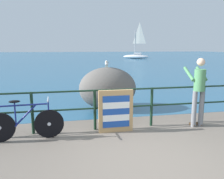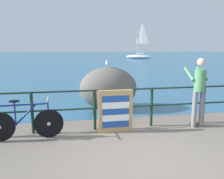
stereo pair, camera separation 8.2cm
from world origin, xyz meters
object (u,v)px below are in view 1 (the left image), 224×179
(person_at_railing, at_px, (199,89))
(sailboat, at_px, (136,55))
(bicycle, at_px, (25,123))
(seagull, at_px, (107,63))
(folded_deckchair_stack, at_px, (116,111))
(breakwater_boulder_main, at_px, (108,88))

(person_at_railing, relative_size, sailboat, 0.29)
(bicycle, relative_size, seagull, 4.96)
(person_at_railing, height_order, folded_deckchair_stack, person_at_railing)
(sailboat, bearing_deg, seagull, 95.52)
(bicycle, relative_size, breakwater_boulder_main, 0.89)
(bicycle, bearing_deg, breakwater_boulder_main, 41.95)
(person_at_railing, distance_m, folded_deckchair_stack, 2.21)
(seagull, xyz_separation_m, sailboat, (10.86, 31.66, -0.83))
(seagull, bearing_deg, person_at_railing, 55.37)
(bicycle, bearing_deg, sailboat, 66.07)
(seagull, bearing_deg, breakwater_boulder_main, 120.21)
(person_at_railing, xyz_separation_m, folded_deckchair_stack, (-2.16, 0.02, -0.47))
(folded_deckchair_stack, distance_m, seagull, 2.38)
(folded_deckchair_stack, bearing_deg, person_at_railing, -0.66)
(folded_deckchair_stack, height_order, seagull, seagull)
(seagull, bearing_deg, folded_deckchair_stack, 8.49)
(breakwater_boulder_main, distance_m, sailboat, 33.45)
(folded_deckchair_stack, bearing_deg, sailboat, 71.95)
(bicycle, height_order, breakwater_boulder_main, breakwater_boulder_main)
(bicycle, distance_m, breakwater_boulder_main, 3.22)
(folded_deckchair_stack, bearing_deg, bicycle, -177.36)
(breakwater_boulder_main, xyz_separation_m, sailboat, (10.82, 31.65, 0.01))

